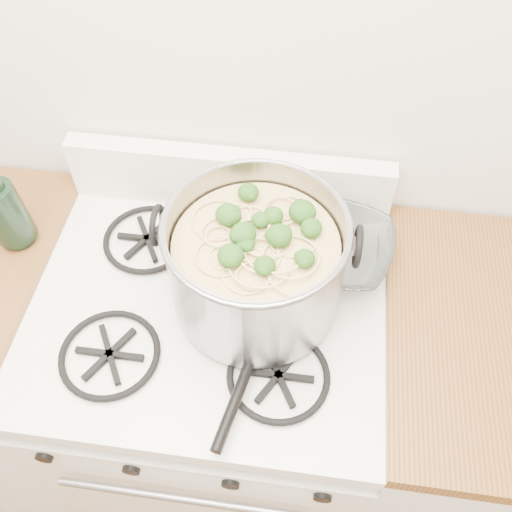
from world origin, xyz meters
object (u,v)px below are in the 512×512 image
(spatula, at_px, (262,332))
(bottle, at_px, (3,205))
(glass_bowl, at_px, (334,253))
(gas_range, at_px, (219,395))
(stock_pot, at_px, (256,265))

(spatula, relative_size, bottle, 1.33)
(glass_bowl, xyz_separation_m, bottle, (-0.72, -0.04, 0.10))
(gas_range, xyz_separation_m, bottle, (-0.46, 0.11, 0.60))
(spatula, xyz_separation_m, glass_bowl, (0.13, 0.22, 0.00))
(spatula, height_order, glass_bowl, glass_bowl)
(stock_pot, height_order, glass_bowl, stock_pot)
(stock_pot, bearing_deg, glass_bowl, 38.64)
(stock_pot, relative_size, bottle, 1.66)
(spatula, xyz_separation_m, bottle, (-0.58, 0.17, 0.10))
(gas_range, distance_m, bottle, 0.76)
(glass_bowl, bearing_deg, bottle, -176.49)
(gas_range, relative_size, bottle, 3.96)
(spatula, bearing_deg, glass_bowl, 69.95)
(spatula, height_order, bottle, bottle)
(stock_pot, relative_size, spatula, 1.24)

